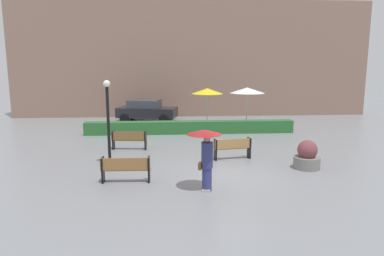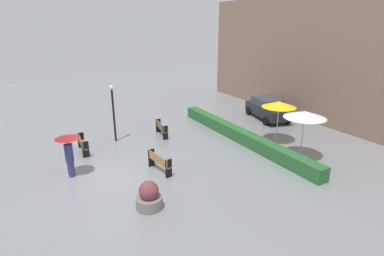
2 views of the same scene
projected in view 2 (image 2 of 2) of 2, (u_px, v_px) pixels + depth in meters
name	position (u px, v px, depth m)	size (l,w,h in m)	color
ground_plane	(107.00, 176.00, 14.65)	(60.00, 60.00, 0.00)	gray
bench_far_left	(161.00, 128.00, 19.80)	(1.73, 0.53, 0.91)	brown
bench_near_left	(82.00, 143.00, 17.22)	(1.74, 0.40, 0.91)	olive
bench_mid_center	(159.00, 161.00, 14.93)	(1.70, 0.60, 0.92)	#9E7242
pedestrian_with_umbrella	(69.00, 149.00, 14.24)	(1.14, 1.14, 2.05)	navy
planter_pot	(149.00, 197.00, 11.98)	(1.05, 1.05, 1.15)	slate
lamp_post	(113.00, 107.00, 18.40)	(0.28, 0.28, 3.50)	black
patio_umbrella_yellow	(279.00, 104.00, 18.12)	(2.01, 2.01, 2.58)	silver
patio_umbrella_white	(305.00, 115.00, 15.77)	(2.17, 2.17, 2.66)	silver
hedge_strip	(240.00, 135.00, 18.96)	(12.45, 0.70, 0.75)	#28602D
building_facade	(341.00, 62.00, 20.52)	(28.00, 1.20, 8.96)	#846656
parked_car	(267.00, 108.00, 23.35)	(4.49, 2.72, 1.57)	black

